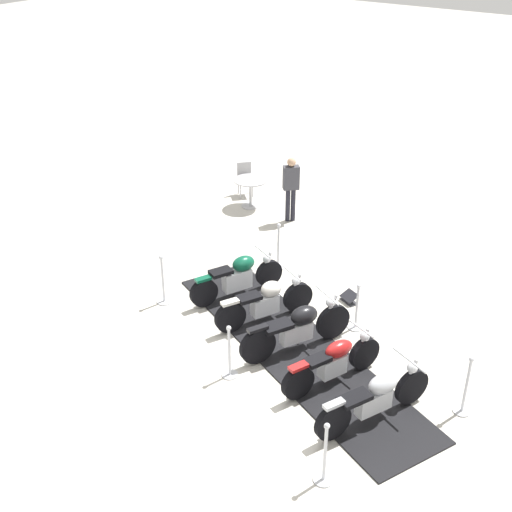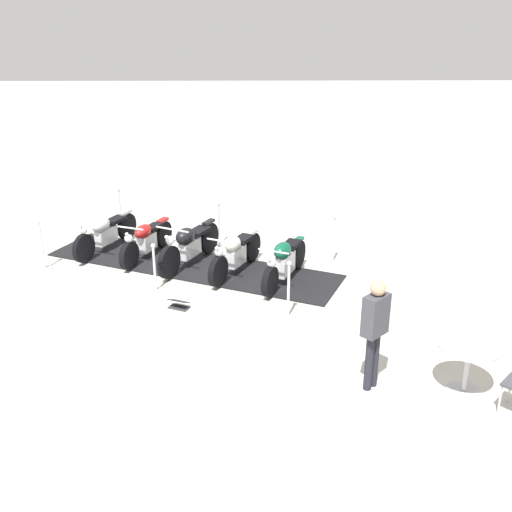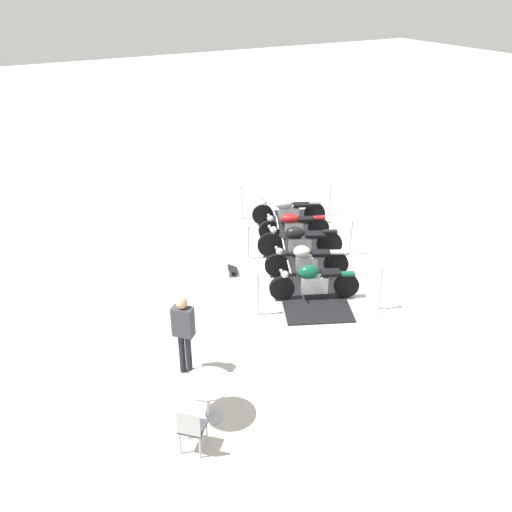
{
  "view_description": "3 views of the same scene",
  "coord_description": "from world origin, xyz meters",
  "px_view_note": "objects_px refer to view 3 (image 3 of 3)",
  "views": [
    {
      "loc": [
        -5.16,
        8.75,
        7.63
      ],
      "look_at": [
        1.72,
        -1.17,
        0.95
      ],
      "focal_mm": 46.95,
      "sensor_mm": 36.0,
      "label": 1
    },
    {
      "loc": [
        1.27,
        -12.12,
        5.11
      ],
      "look_at": [
        1.41,
        -1.85,
        0.97
      ],
      "focal_mm": 41.94,
      "sensor_mm": 36.0,
      "label": 2
    },
    {
      "loc": [
        11.34,
        -7.69,
        7.12
      ],
      "look_at": [
        0.48,
        -1.65,
        0.66
      ],
      "focal_mm": 38.94,
      "sensor_mm": 36.0,
      "label": 3
    }
  ],
  "objects_px": {
    "bystander_person": "(184,329)",
    "motorcycle_black": "(299,240)",
    "motorcycle_forest": "(313,281)",
    "stanchion_left_front": "(330,204)",
    "motorcycle_cream": "(306,260)",
    "motorcycle_chrome": "(288,210)",
    "stanchion_left_mid": "(351,243)",
    "motorcycle_maroon": "(293,226)",
    "stanchion_left_rear": "(379,296)",
    "cafe_chair_near_table": "(191,427)",
    "stanchion_right_rear": "(258,302)",
    "info_placard": "(233,271)",
    "stanchion_right_front": "(242,207)",
    "cafe_table": "(208,391)",
    "stanchion_right_mid": "(248,248)"
  },
  "relations": [
    {
      "from": "bystander_person",
      "to": "motorcycle_black",
      "type": "bearing_deg",
      "value": -9.96
    },
    {
      "from": "motorcycle_forest",
      "to": "stanchion_left_front",
      "type": "height_order",
      "value": "stanchion_left_front"
    },
    {
      "from": "motorcycle_cream",
      "to": "bystander_person",
      "type": "relative_size",
      "value": 1.15
    },
    {
      "from": "motorcycle_black",
      "to": "bystander_person",
      "type": "relative_size",
      "value": 1.23
    },
    {
      "from": "motorcycle_chrome",
      "to": "stanchion_left_mid",
      "type": "height_order",
      "value": "stanchion_left_mid"
    },
    {
      "from": "motorcycle_maroon",
      "to": "stanchion_left_front",
      "type": "relative_size",
      "value": 1.8
    },
    {
      "from": "motorcycle_chrome",
      "to": "stanchion_left_rear",
      "type": "xyz_separation_m",
      "value": [
        5.17,
        -0.72,
        -0.12
      ]
    },
    {
      "from": "motorcycle_cream",
      "to": "cafe_chair_near_table",
      "type": "height_order",
      "value": "motorcycle_cream"
    },
    {
      "from": "stanchion_right_rear",
      "to": "info_placard",
      "type": "distance_m",
      "value": 2.08
    },
    {
      "from": "motorcycle_black",
      "to": "stanchion_right_front",
      "type": "relative_size",
      "value": 1.89
    },
    {
      "from": "motorcycle_maroon",
      "to": "cafe_table",
      "type": "relative_size",
      "value": 2.21
    },
    {
      "from": "motorcycle_black",
      "to": "stanchion_left_mid",
      "type": "bearing_deg",
      "value": -177.17
    },
    {
      "from": "stanchion_right_rear",
      "to": "stanchion_left_mid",
      "type": "bearing_deg",
      "value": 110.66
    },
    {
      "from": "stanchion_left_front",
      "to": "info_placard",
      "type": "height_order",
      "value": "stanchion_left_front"
    },
    {
      "from": "stanchion_left_mid",
      "to": "cafe_chair_near_table",
      "type": "height_order",
      "value": "stanchion_left_mid"
    },
    {
      "from": "motorcycle_forest",
      "to": "cafe_table",
      "type": "xyz_separation_m",
      "value": [
        2.41,
        -3.86,
        0.11
      ]
    },
    {
      "from": "motorcycle_forest",
      "to": "stanchion_right_rear",
      "type": "distance_m",
      "value": 1.51
    },
    {
      "from": "motorcycle_black",
      "to": "cafe_chair_near_table",
      "type": "bearing_deg",
      "value": 70.3
    },
    {
      "from": "motorcycle_maroon",
      "to": "motorcycle_black",
      "type": "height_order",
      "value": "motorcycle_black"
    },
    {
      "from": "motorcycle_forest",
      "to": "stanchion_right_front",
      "type": "xyz_separation_m",
      "value": [
        -5.14,
        0.79,
        -0.1
      ]
    },
    {
      "from": "motorcycle_chrome",
      "to": "motorcycle_maroon",
      "type": "height_order",
      "value": "motorcycle_chrome"
    },
    {
      "from": "info_placard",
      "to": "motorcycle_chrome",
      "type": "bearing_deg",
      "value": -31.6
    },
    {
      "from": "motorcycle_forest",
      "to": "stanchion_right_mid",
      "type": "xyz_separation_m",
      "value": [
        -2.58,
        -0.36,
        -0.15
      ]
    },
    {
      "from": "stanchion_left_front",
      "to": "stanchion_left_rear",
      "type": "xyz_separation_m",
      "value": [
        5.13,
        -2.29,
        -0.01
      ]
    },
    {
      "from": "motorcycle_maroon",
      "to": "stanchion_right_rear",
      "type": "relative_size",
      "value": 1.79
    },
    {
      "from": "cafe_chair_near_table",
      "to": "bystander_person",
      "type": "relative_size",
      "value": 0.54
    },
    {
      "from": "stanchion_right_front",
      "to": "bystander_person",
      "type": "distance_m",
      "value": 7.7
    },
    {
      "from": "stanchion_right_mid",
      "to": "info_placard",
      "type": "relative_size",
      "value": 2.33
    },
    {
      "from": "stanchion_left_mid",
      "to": "stanchion_left_front",
      "type": "xyz_separation_m",
      "value": [
        -2.57,
        1.15,
        -0.0
      ]
    },
    {
      "from": "motorcycle_cream",
      "to": "motorcycle_black",
      "type": "bearing_deg",
      "value": -86.91
    },
    {
      "from": "info_placard",
      "to": "bystander_person",
      "type": "bearing_deg",
      "value": 164.02
    },
    {
      "from": "motorcycle_maroon",
      "to": "stanchion_right_front",
      "type": "distance_m",
      "value": 2.2
    },
    {
      "from": "motorcycle_maroon",
      "to": "cafe_chair_near_table",
      "type": "distance_m",
      "value": 8.35
    },
    {
      "from": "stanchion_right_mid",
      "to": "cafe_chair_near_table",
      "type": "distance_m",
      "value": 6.91
    },
    {
      "from": "motorcycle_cream",
      "to": "stanchion_left_front",
      "type": "xyz_separation_m",
      "value": [
        -2.98,
        2.92,
        -0.1
      ]
    },
    {
      "from": "cafe_chair_near_table",
      "to": "motorcycle_black",
      "type": "bearing_deg",
      "value": -2.86
    },
    {
      "from": "motorcycle_forest",
      "to": "info_placard",
      "type": "relative_size",
      "value": 4.64
    },
    {
      "from": "stanchion_left_mid",
      "to": "stanchion_right_mid",
      "type": "xyz_separation_m",
      "value": [
        -1.16,
        -2.59,
        -0.04
      ]
    },
    {
      "from": "motorcycle_forest",
      "to": "bystander_person",
      "type": "bearing_deg",
      "value": 40.75
    },
    {
      "from": "motorcycle_maroon",
      "to": "stanchion_left_mid",
      "type": "xyz_separation_m",
      "value": [
        1.6,
        0.87,
        -0.08
      ]
    },
    {
      "from": "motorcycle_maroon",
      "to": "stanchion_right_front",
      "type": "xyz_separation_m",
      "value": [
        -2.12,
        -0.57,
        -0.07
      ]
    },
    {
      "from": "motorcycle_forest",
      "to": "stanchion_left_rear",
      "type": "xyz_separation_m",
      "value": [
        1.15,
        1.08,
        -0.12
      ]
    },
    {
      "from": "motorcycle_chrome",
      "to": "stanchion_left_mid",
      "type": "bearing_deg",
      "value": 123.73
    },
    {
      "from": "stanchion_left_front",
      "to": "cafe_chair_near_table",
      "type": "height_order",
      "value": "stanchion_left_front"
    },
    {
      "from": "info_placard",
      "to": "cafe_table",
      "type": "height_order",
      "value": "cafe_table"
    },
    {
      "from": "cafe_table",
      "to": "bystander_person",
      "type": "relative_size",
      "value": 0.52
    },
    {
      "from": "motorcycle_cream",
      "to": "motorcycle_forest",
      "type": "relative_size",
      "value": 0.98
    },
    {
      "from": "motorcycle_black",
      "to": "bystander_person",
      "type": "distance_m",
      "value": 5.58
    },
    {
      "from": "motorcycle_maroon",
      "to": "cafe_table",
      "type": "xyz_separation_m",
      "value": [
        5.43,
        -5.21,
        0.13
      ]
    },
    {
      "from": "stanchion_right_mid",
      "to": "motorcycle_black",
      "type": "bearing_deg",
      "value": 66.0
    }
  ]
}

